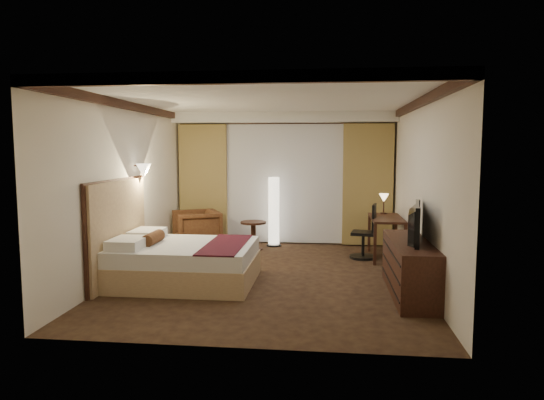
# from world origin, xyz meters

# --- Properties ---
(floor) EXTENTS (4.50, 5.50, 0.01)m
(floor) POSITION_xyz_m (0.00, 0.00, 0.00)
(floor) COLOR black
(floor) RESTS_ON ground
(ceiling) EXTENTS (4.50, 5.50, 0.01)m
(ceiling) POSITION_xyz_m (0.00, 0.00, 2.70)
(ceiling) COLOR white
(ceiling) RESTS_ON back_wall
(back_wall) EXTENTS (4.50, 0.02, 2.70)m
(back_wall) POSITION_xyz_m (0.00, 2.75, 1.35)
(back_wall) COLOR white
(back_wall) RESTS_ON floor
(left_wall) EXTENTS (0.02, 5.50, 2.70)m
(left_wall) POSITION_xyz_m (-2.25, 0.00, 1.35)
(left_wall) COLOR white
(left_wall) RESTS_ON floor
(right_wall) EXTENTS (0.02, 5.50, 2.70)m
(right_wall) POSITION_xyz_m (2.25, 0.00, 1.35)
(right_wall) COLOR white
(right_wall) RESTS_ON floor
(crown_molding) EXTENTS (4.50, 5.50, 0.12)m
(crown_molding) POSITION_xyz_m (0.00, 0.00, 2.64)
(crown_molding) COLOR black
(crown_molding) RESTS_ON ceiling
(soffit) EXTENTS (4.50, 0.50, 0.20)m
(soffit) POSITION_xyz_m (0.00, 2.50, 2.60)
(soffit) COLOR white
(soffit) RESTS_ON ceiling
(curtain_sheer) EXTENTS (2.48, 0.04, 2.45)m
(curtain_sheer) POSITION_xyz_m (0.00, 2.67, 1.25)
(curtain_sheer) COLOR silver
(curtain_sheer) RESTS_ON back_wall
(curtain_left_drape) EXTENTS (1.00, 0.14, 2.45)m
(curtain_left_drape) POSITION_xyz_m (-1.70, 2.61, 1.25)
(curtain_left_drape) COLOR #9F8C48
(curtain_left_drape) RESTS_ON back_wall
(curtain_right_drape) EXTENTS (1.00, 0.14, 2.45)m
(curtain_right_drape) POSITION_xyz_m (1.70, 2.61, 1.25)
(curtain_right_drape) COLOR #9F8C48
(curtain_right_drape) RESTS_ON back_wall
(wall_sconce) EXTENTS (0.24, 0.24, 0.24)m
(wall_sconce) POSITION_xyz_m (-2.09, 0.29, 1.62)
(wall_sconce) COLOR white
(wall_sconce) RESTS_ON left_wall
(bed) EXTENTS (2.01, 1.57, 0.59)m
(bed) POSITION_xyz_m (-1.18, -0.50, 0.29)
(bed) COLOR white
(bed) RESTS_ON floor
(headboard) EXTENTS (0.12, 1.87, 1.50)m
(headboard) POSITION_xyz_m (-2.20, -0.50, 0.75)
(headboard) COLOR tan
(headboard) RESTS_ON floor
(armchair) EXTENTS (1.07, 1.09, 0.86)m
(armchair) POSITION_xyz_m (-1.65, 1.82, 0.43)
(armchair) COLOR #432314
(armchair) RESTS_ON floor
(side_table) EXTENTS (0.51, 0.51, 0.56)m
(side_table) POSITION_xyz_m (-0.54, 1.97, 0.28)
(side_table) COLOR black
(side_table) RESTS_ON floor
(floor_lamp) EXTENTS (0.30, 0.30, 1.42)m
(floor_lamp) POSITION_xyz_m (-0.18, 2.37, 0.71)
(floor_lamp) COLOR white
(floor_lamp) RESTS_ON floor
(desk) EXTENTS (0.55, 1.23, 0.75)m
(desk) POSITION_xyz_m (1.95, 1.48, 0.38)
(desk) COLOR black
(desk) RESTS_ON floor
(desk_lamp) EXTENTS (0.18, 0.18, 0.34)m
(desk_lamp) POSITION_xyz_m (1.95, 1.94, 0.92)
(desk_lamp) COLOR #FFD899
(desk_lamp) RESTS_ON desk
(office_chair) EXTENTS (0.56, 0.56, 1.00)m
(office_chair) POSITION_xyz_m (1.54, 1.43, 0.50)
(office_chair) COLOR black
(office_chair) RESTS_ON floor
(dresser) EXTENTS (0.50, 1.89, 0.73)m
(dresser) POSITION_xyz_m (2.00, -0.72, 0.37)
(dresser) COLOR black
(dresser) RESTS_ON floor
(television) EXTENTS (0.84, 1.22, 0.15)m
(television) POSITION_xyz_m (1.97, -0.72, 1.06)
(television) COLOR black
(television) RESTS_ON dresser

